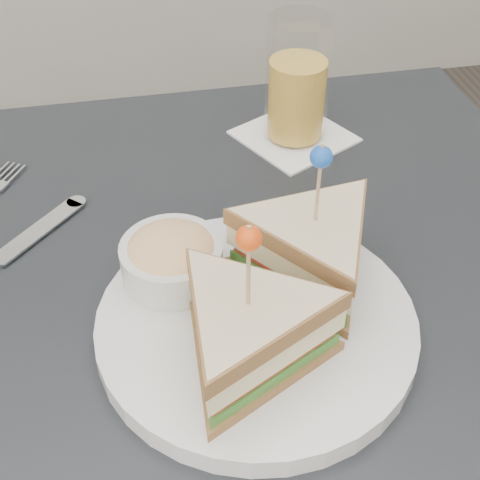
% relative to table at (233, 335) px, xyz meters
% --- Properties ---
extents(table, '(0.80, 0.80, 0.75)m').
position_rel_table_xyz_m(table, '(0.00, 0.00, 0.00)').
color(table, black).
rests_on(table, ground).
extents(plate_meal, '(0.33, 0.31, 0.17)m').
position_rel_table_xyz_m(plate_meal, '(0.02, -0.06, 0.12)').
color(plate_meal, silver).
rests_on(plate_meal, table).
extents(cutlery_knife, '(0.16, 0.17, 0.01)m').
position_rel_table_xyz_m(cutlery_knife, '(-0.23, 0.08, 0.08)').
color(cutlery_knife, white).
rests_on(cutlery_knife, table).
extents(drink_set, '(0.17, 0.17, 0.16)m').
position_rel_table_xyz_m(drink_set, '(0.13, 0.25, 0.15)').
color(drink_set, white).
rests_on(drink_set, table).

